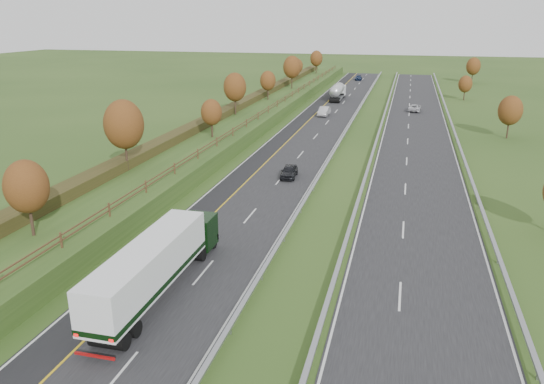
% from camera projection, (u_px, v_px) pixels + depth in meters
% --- Properties ---
extents(ground, '(400.00, 400.00, 0.00)m').
position_uv_depth(ground, '(356.00, 145.00, 77.56)').
color(ground, '#2C4819').
rests_on(ground, ground).
extents(near_carriageway, '(10.50, 200.00, 0.04)m').
position_uv_depth(near_carriageway, '(309.00, 135.00, 84.02)').
color(near_carriageway, black).
rests_on(near_carriageway, ground).
extents(far_carriageway, '(10.50, 200.00, 0.04)m').
position_uv_depth(far_carriageway, '(416.00, 140.00, 80.16)').
color(far_carriageway, black).
rests_on(far_carriageway, ground).
extents(hard_shoulder, '(3.00, 200.00, 0.04)m').
position_uv_depth(hard_shoulder, '(286.00, 133.00, 84.90)').
color(hard_shoulder, black).
rests_on(hard_shoulder, ground).
extents(lane_markings, '(26.75, 200.00, 0.01)m').
position_uv_depth(lane_markings, '(349.00, 137.00, 82.40)').
color(lane_markings, silver).
rests_on(lane_markings, near_carriageway).
extents(embankment_left, '(12.00, 200.00, 2.00)m').
position_uv_depth(embankment_left, '(231.00, 125.00, 86.76)').
color(embankment_left, '#2C4819').
rests_on(embankment_left, ground).
extents(hedge_left, '(2.20, 180.00, 1.10)m').
position_uv_depth(hedge_left, '(219.00, 115.00, 86.75)').
color(hedge_left, '#303314').
rests_on(hedge_left, embankment_left).
extents(fence_left, '(0.12, 189.06, 1.20)m').
position_uv_depth(fence_left, '(257.00, 116.00, 84.79)').
color(fence_left, '#422B19').
rests_on(fence_left, embankment_left).
extents(median_barrier_near, '(0.32, 200.00, 0.71)m').
position_uv_depth(median_barrier_near, '(345.00, 133.00, 82.50)').
color(median_barrier_near, '#919499').
rests_on(median_barrier_near, ground).
extents(median_barrier_far, '(0.32, 200.00, 0.71)m').
position_uv_depth(median_barrier_far, '(378.00, 135.00, 81.31)').
color(median_barrier_far, '#919499').
rests_on(median_barrier_far, ground).
extents(outer_barrier_far, '(0.32, 200.00, 0.71)m').
position_uv_depth(outer_barrier_far, '(457.00, 139.00, 78.61)').
color(outer_barrier_far, '#919499').
rests_on(outer_barrier_far, ground).
extents(trees_left, '(6.64, 164.30, 7.66)m').
position_uv_depth(trees_left, '(225.00, 95.00, 81.90)').
color(trees_left, '#2D2116').
rests_on(trees_left, embankment_left).
extents(trees_far, '(8.45, 118.60, 7.12)m').
position_uv_depth(trees_far, '(488.00, 91.00, 102.59)').
color(trees_far, '#2D2116').
rests_on(trees_far, ground).
extents(box_lorry, '(2.58, 16.28, 4.06)m').
position_uv_depth(box_lorry, '(157.00, 263.00, 34.87)').
color(box_lorry, black).
rests_on(box_lorry, near_carriageway).
extents(road_tanker, '(2.40, 11.22, 3.46)m').
position_uv_depth(road_tanker, '(338.00, 91.00, 119.20)').
color(road_tanker, silver).
rests_on(road_tanker, near_carriageway).
extents(car_dark_near, '(1.90, 4.26, 1.42)m').
position_uv_depth(car_dark_near, '(289.00, 171.00, 61.39)').
color(car_dark_near, black).
rests_on(car_dark_near, near_carriageway).
extents(car_silver_mid, '(1.91, 5.02, 1.63)m').
position_uv_depth(car_silver_mid, '(324.00, 111.00, 100.12)').
color(car_silver_mid, '#AEADB2').
rests_on(car_silver_mid, near_carriageway).
extents(car_small_far, '(1.89, 4.54, 1.31)m').
position_uv_depth(car_small_far, '(359.00, 78.00, 156.79)').
color(car_small_far, '#162547').
rests_on(car_small_far, near_carriageway).
extents(car_oncoming, '(2.65, 5.10, 1.37)m').
position_uv_depth(car_oncoming, '(415.00, 108.00, 104.65)').
color(car_oncoming, silver).
rests_on(car_oncoming, far_carriageway).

